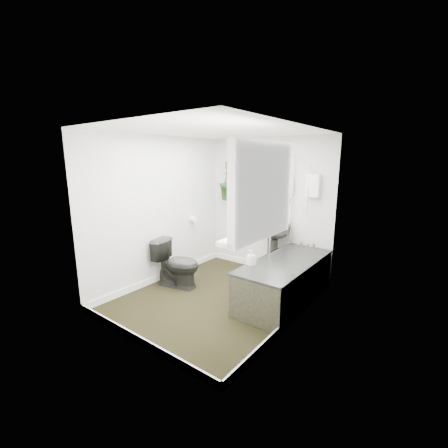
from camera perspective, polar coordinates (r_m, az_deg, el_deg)
The scene contains 22 objects.
floor at distance 4.44m, azimuth -1.20°, elevation -13.84°, with size 2.30×2.80×0.02m, color black.
ceiling at distance 4.00m, azimuth -1.36°, elevation 17.54°, with size 2.30×2.80×0.02m, color white.
wall_back at distance 5.22m, azimuth 8.38°, elevation 3.41°, with size 2.30×0.02×2.30m, color silver.
wall_front at distance 3.11m, azimuth -17.62°, elevation -3.05°, with size 2.30×0.02×2.30m, color silver.
wall_left at distance 4.86m, azimuth -12.08°, elevation 2.60°, with size 0.02×2.80×2.30m, color silver.
wall_right at distance 3.48m, azimuth 13.89°, elevation -1.25°, with size 0.02×2.80×2.30m, color silver.
skirting at distance 4.41m, azimuth -1.21°, elevation -13.14°, with size 2.30×2.80×0.10m, color white.
bathtub at distance 4.32m, azimuth 11.53°, elevation -10.48°, with size 0.72×1.72×0.58m, color black, non-canonical shape.
bath_screen at distance 4.62m, azimuth 11.02°, elevation 3.80°, with size 0.04×0.72×1.40m, color silver, non-canonical shape.
shower_box at distance 4.78m, azimuth 16.60°, elevation 7.05°, with size 0.20×0.10×0.35m, color white.
oval_mirror at distance 5.03m, azimuth 10.79°, elevation 7.00°, with size 0.46×0.03×0.62m, color #B5AF9E.
wall_sconce at distance 5.22m, azimuth 6.75°, elevation 6.21°, with size 0.04×0.04×0.22m, color black.
toilet_roll_holder at distance 5.34m, azimuth -5.87°, elevation 0.93°, with size 0.11×0.11×0.11m, color white.
window_recess at distance 2.81m, azimuth 7.35°, elevation 6.22°, with size 0.08×1.00×0.90m, color white.
window_sill at distance 2.91m, azimuth 5.93°, elevation -1.92°, with size 0.18×1.00×0.04m, color white.
window_blinds at distance 2.83m, azimuth 6.55°, elevation 6.28°, with size 0.01×0.86×0.76m, color white.
toilet at distance 4.72m, azimuth -8.93°, elevation -7.40°, with size 0.41×0.72×0.73m, color black.
pedestal_sink at distance 5.04m, azimuth 9.20°, elevation -5.03°, with size 0.54×0.46×0.91m, color black, non-canonical shape.
sill_plant at distance 3.15m, azimuth 8.44°, elevation 1.48°, with size 0.20×0.17×0.22m, color black.
hanging_plant at distance 5.42m, azimuth 1.12°, elevation 8.16°, with size 0.38×0.30×0.68m, color black.
soap_bottle at distance 3.95m, azimuth 5.18°, elevation -6.39°, with size 0.09×0.09×0.20m, color black.
hanging_pot at distance 5.41m, azimuth 1.13°, elevation 11.14°, with size 0.16×0.16×0.12m, color #3E3623.
Camera 1 is at (2.48, -3.12, 1.94)m, focal length 24.00 mm.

